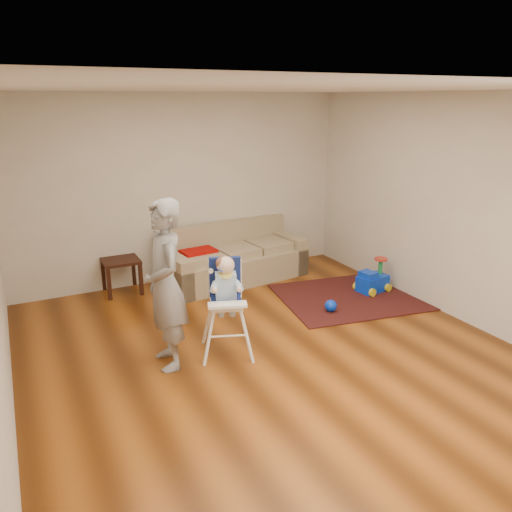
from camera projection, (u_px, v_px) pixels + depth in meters
name	position (u px, v px, depth m)	size (l,w,h in m)	color
ground	(273.00, 355.00, 5.31)	(5.50, 5.50, 0.00)	#4A2209
room_envelope	(251.00, 173.00, 5.19)	(5.04, 5.52, 2.72)	beige
sofa	(234.00, 253.00, 7.40)	(2.22, 1.10, 0.82)	tan
side_table	(122.00, 276.00, 6.97)	(0.49, 0.49, 0.49)	black
area_rug	(355.00, 296.00, 6.88)	(2.02, 1.52, 0.02)	black
ride_on_toy	(373.00, 275.00, 6.98)	(0.42, 0.30, 0.46)	#0938E1
toy_ball	(331.00, 306.00, 6.35)	(0.15, 0.15, 0.15)	#0938E1
high_chair	(226.00, 307.00, 5.22)	(0.65, 0.65, 1.09)	white
adult	(165.00, 285.00, 4.90)	(0.63, 0.41, 1.72)	gray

